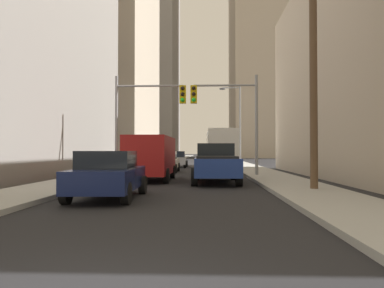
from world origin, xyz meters
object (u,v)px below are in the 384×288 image
(sedan_navy, at_px, (108,175))
(sedan_beige, at_px, (165,162))
(traffic_signal_near_left, at_px, (147,108))
(pickup_truck_blue, at_px, (216,163))
(sedan_silver, at_px, (177,159))
(sedan_grey, at_px, (214,163))
(cargo_van_red, at_px, (151,156))
(traffic_signal_near_right, at_px, (228,108))
(city_bus, at_px, (220,147))

(sedan_navy, height_order, sedan_beige, same)
(traffic_signal_near_left, bearing_deg, pickup_truck_blue, -43.94)
(sedan_silver, xyz_separation_m, traffic_signal_near_left, (-0.70, -13.10, 3.29))
(traffic_signal_near_left, bearing_deg, sedan_grey, 25.24)
(sedan_grey, height_order, traffic_signal_near_left, traffic_signal_near_left)
(sedan_grey, bearing_deg, cargo_van_red, -125.57)
(cargo_van_red, xyz_separation_m, sedan_silver, (0.00, 15.88, -0.52))
(sedan_beige, height_order, traffic_signal_near_left, traffic_signal_near_left)
(cargo_van_red, xyz_separation_m, traffic_signal_near_right, (4.09, 2.77, 2.76))
(city_bus, relative_size, cargo_van_red, 2.20)
(traffic_signal_near_left, bearing_deg, sedan_beige, 84.14)
(sedan_silver, height_order, traffic_signal_near_right, traffic_signal_near_right)
(sedan_grey, distance_m, sedan_silver, 11.69)
(cargo_van_red, bearing_deg, pickup_truck_blue, -17.95)
(sedan_grey, relative_size, traffic_signal_near_right, 0.70)
(sedan_beige, xyz_separation_m, sedan_silver, (0.18, 8.09, 0.00))
(cargo_van_red, height_order, sedan_grey, cargo_van_red)
(sedan_navy, relative_size, traffic_signal_near_left, 0.71)
(sedan_navy, bearing_deg, cargo_van_red, 87.91)
(cargo_van_red, distance_m, sedan_grey, 5.78)
(sedan_grey, height_order, traffic_signal_near_right, traffic_signal_near_right)
(sedan_navy, bearing_deg, traffic_signal_near_right, 66.67)
(sedan_navy, relative_size, traffic_signal_near_right, 0.71)
(sedan_beige, bearing_deg, city_bus, 63.39)
(sedan_grey, height_order, sedan_silver, same)
(city_bus, distance_m, cargo_van_red, 16.99)
(pickup_truck_blue, distance_m, sedan_beige, 9.51)
(cargo_van_red, bearing_deg, traffic_signal_near_left, 104.04)
(sedan_navy, bearing_deg, city_bus, 79.44)
(city_bus, distance_m, sedan_grey, 11.87)
(cargo_van_red, distance_m, traffic_signal_near_right, 5.66)
(sedan_grey, bearing_deg, sedan_silver, 106.62)
(sedan_beige, height_order, sedan_silver, same)
(city_bus, height_order, sedan_beige, city_bus)
(pickup_truck_blue, xyz_separation_m, sedan_navy, (-3.56, -6.25, -0.16))
(city_bus, xyz_separation_m, cargo_van_red, (-4.17, -16.46, -0.64))
(sedan_navy, relative_size, sedan_grey, 1.01)
(pickup_truck_blue, height_order, traffic_signal_near_right, traffic_signal_near_right)
(pickup_truck_blue, height_order, sedan_silver, pickup_truck_blue)
(pickup_truck_blue, bearing_deg, cargo_van_red, 162.05)
(city_bus, relative_size, sedan_grey, 2.73)
(city_bus, height_order, traffic_signal_near_right, traffic_signal_near_right)
(sedan_grey, bearing_deg, traffic_signal_near_left, -154.76)
(traffic_signal_near_right, bearing_deg, sedan_navy, -113.33)
(traffic_signal_near_right, bearing_deg, sedan_beige, 130.40)
(sedan_silver, height_order, traffic_signal_near_left, traffic_signal_near_left)
(sedan_navy, distance_m, traffic_signal_near_right, 11.47)
(cargo_van_red, height_order, sedan_navy, cargo_van_red)
(traffic_signal_near_left, bearing_deg, sedan_navy, -87.58)
(city_bus, xyz_separation_m, sedan_navy, (-4.43, -23.78, -1.16))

